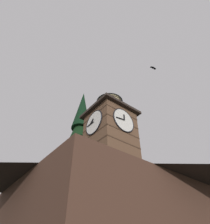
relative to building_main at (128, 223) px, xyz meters
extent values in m
pyramid|color=black|center=(0.00, 0.00, 2.48)|extent=(16.15, 12.17, 2.66)
cube|color=brown|center=(0.74, -0.75, 6.51)|extent=(3.60, 3.60, 5.38)
cube|color=#432E20|center=(0.74, -0.75, 4.46)|extent=(3.64, 3.64, 0.10)
cube|color=#432E20|center=(0.74, -0.75, 5.47)|extent=(3.64, 3.64, 0.10)
cube|color=#432E20|center=(0.74, -0.75, 6.48)|extent=(3.64, 3.64, 0.10)
cube|color=#432E20|center=(0.74, -0.75, 7.49)|extent=(3.64, 3.64, 0.10)
cube|color=#432E20|center=(0.74, -0.75, 8.50)|extent=(3.64, 3.64, 0.10)
cylinder|color=white|center=(0.74, 1.07, 7.62)|extent=(2.26, 0.10, 2.26)
torus|color=black|center=(0.74, 1.10, 7.62)|extent=(2.36, 0.10, 2.36)
cube|color=black|center=(0.74, 1.17, 7.91)|extent=(0.13, 0.04, 0.57)
cube|color=black|center=(1.20, 1.17, 7.56)|extent=(0.93, 0.04, 0.21)
sphere|color=black|center=(0.74, 1.18, 7.62)|extent=(0.10, 0.10, 0.10)
cylinder|color=white|center=(2.57, -0.75, 7.62)|extent=(0.10, 2.26, 2.26)
torus|color=black|center=(2.59, -0.75, 7.62)|extent=(0.10, 2.36, 2.36)
cube|color=black|center=(2.67, -0.97, 7.80)|extent=(0.04, 0.52, 0.45)
cube|color=black|center=(2.67, -1.22, 7.64)|extent=(0.04, 0.93, 0.11)
sphere|color=black|center=(2.68, -0.75, 7.62)|extent=(0.10, 0.10, 0.10)
cube|color=#2D231E|center=(0.74, -0.75, 9.32)|extent=(4.30, 4.30, 0.25)
cylinder|color=tan|center=(0.74, -0.75, 10.23)|extent=(2.39, 2.39, 1.56)
cylinder|color=#2D2319|center=(0.74, -0.75, 9.64)|extent=(2.45, 2.45, 0.10)
cylinder|color=#2D2319|center=(0.74, -0.75, 10.03)|extent=(2.45, 2.45, 0.10)
cylinder|color=#2D2319|center=(0.74, -0.75, 10.42)|extent=(2.45, 2.45, 0.10)
cylinder|color=#2D2319|center=(0.74, -0.75, 10.81)|extent=(2.45, 2.45, 0.10)
cone|color=#2D3847|center=(0.74, -0.75, 11.50)|extent=(2.69, 2.69, 0.99)
sphere|color=#384251|center=(0.74, -0.75, 12.10)|extent=(0.16, 0.16, 0.16)
cone|color=black|center=(0.96, -5.84, 0.80)|extent=(7.23, 7.23, 6.24)
cone|color=black|center=(0.96, -5.84, 4.83)|extent=(5.54, 5.54, 5.88)
cone|color=black|center=(0.96, -5.84, 9.45)|extent=(3.86, 3.86, 6.68)
cone|color=black|center=(0.96, -5.84, 13.17)|extent=(2.18, 2.18, 5.68)
sphere|color=silver|center=(-12.67, -34.36, 10.35)|extent=(2.21, 2.21, 2.21)
ellipsoid|color=black|center=(-1.73, 3.52, 14.20)|extent=(0.19, 0.28, 0.14)
cube|color=black|center=(-1.55, 3.48, 14.20)|extent=(0.37, 0.24, 0.15)
cube|color=black|center=(-1.90, 3.56, 14.20)|extent=(0.37, 0.24, 0.15)
camera|label=1|loc=(10.55, 11.00, -2.60)|focal=32.05mm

